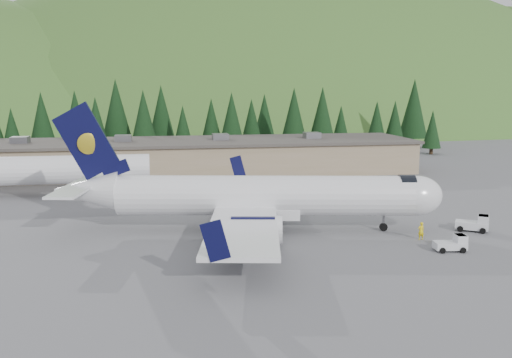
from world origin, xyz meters
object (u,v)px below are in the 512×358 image
Objects in this scene: second_airliner at (35,170)px; terminal_building at (189,156)px; ramp_worker at (421,231)px; baggage_tug_a at (453,244)px; airliner at (256,197)px; baggage_tug_b at (475,224)px.

terminal_building is (19.91, 16.00, -0.70)m from second_airliner.
ramp_worker is at bearing -67.69° from terminal_building.
airliner is at bearing 154.54° from baggage_tug_a.
second_airliner is at bearing 148.10° from baggage_tug_a.
second_airliner is at bearing 148.39° from airliner.
baggage_tug_b is (20.36, -3.85, -2.53)m from airliner.
airliner is 15.28m from ramp_worker.
terminal_building is at bearing 152.34° from baggage_tug_b.
ramp_worker is at bearing 112.42° from baggage_tug_a.
ramp_worker is (13.93, -5.79, -2.43)m from airliner.
second_airliner is at bearing -39.88° from ramp_worker.
airliner is 1.33× the size of second_airliner.
ramp_worker is (-6.43, -1.94, 0.10)m from baggage_tug_b.
airliner is at bearing -42.40° from second_airliner.
airliner reaches higher than baggage_tug_b.
baggage_tug_b reaches higher than baggage_tug_a.
terminal_building reaches higher than ramp_worker.
second_airliner is at bearing -141.22° from terminal_building.
ramp_worker is at bearing -36.13° from second_airliner.
second_airliner is 25.55m from terminal_building.
ramp_worker is at bearing -11.80° from airliner.
airliner is at bearing -84.02° from terminal_building.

